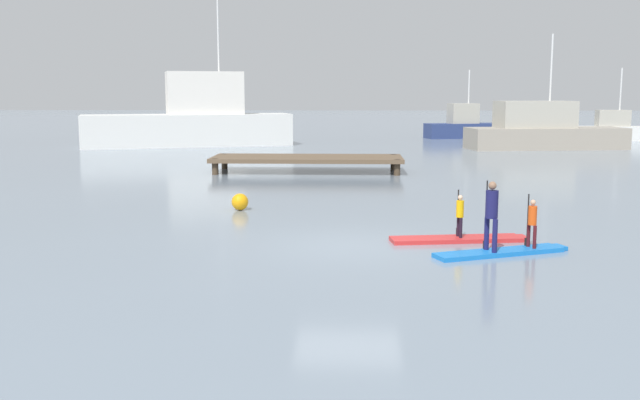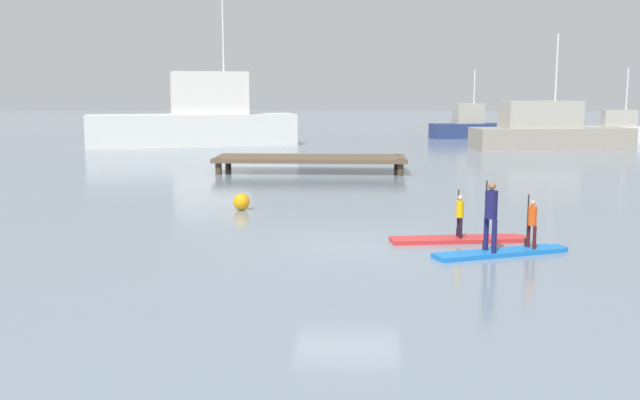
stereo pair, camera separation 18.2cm
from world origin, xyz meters
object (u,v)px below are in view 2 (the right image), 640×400
motor_boat_small_navy (620,130)px  paddler_adult (491,212)px  paddleboard_near (459,239)px  trawler_grey_distant (474,126)px  paddleboard_far (501,253)px  fishing_boat_white_large (197,120)px  paddler_child_front (532,221)px  mooring_buoy_mid (241,202)px  paddler_child_solo (460,214)px  fishing_boat_green_midground (547,131)px

motor_boat_small_navy → paddler_adult: bearing=-113.3°
paddleboard_near → trawler_grey_distant: 39.69m
paddleboard_near → paddler_adult: 1.84m
paddleboard_far → motor_boat_small_navy: motor_boat_small_navy is taller
paddleboard_near → fishing_boat_white_large: size_ratio=0.25×
paddleboard_far → paddler_child_front: 1.02m
paddleboard_near → paddleboard_far: same height
trawler_grey_distant → mooring_buoy_mid: 37.00m
paddler_child_solo → mooring_buoy_mid: (-6.00, 4.34, -0.42)m
paddleboard_near → trawler_grey_distant: trawler_grey_distant is taller
fishing_boat_white_large → fishing_boat_green_midground: 22.54m
motor_boat_small_navy → fishing_boat_green_midground: bearing=-132.7°
paddleboard_near → trawler_grey_distant: size_ratio=0.47×
paddleboard_near → paddleboard_far: (0.74, -1.41, -0.00)m
paddleboard_near → fishing_boat_white_large: 32.82m
trawler_grey_distant → motor_boat_small_navy: bearing=-14.6°
paddler_child_solo → paddler_adult: bearing=-73.6°
paddler_child_front → mooring_buoy_mid: size_ratio=2.33×
paddler_child_front → motor_boat_small_navy: size_ratio=0.20×
paddler_child_solo → motor_boat_small_navy: (16.78, 36.46, 0.13)m
motor_boat_small_navy → paddleboard_far: bearing=-113.0°
paddler_adult → trawler_grey_distant: trawler_grey_distant is taller
trawler_grey_distant → paddler_child_front: bearing=-97.3°
paddler_child_solo → fishing_boat_white_large: 32.79m
paddler_child_front → trawler_grey_distant: trawler_grey_distant is taller
paddleboard_near → paddler_child_solo: paddler_child_solo is taller
paddleboard_far → trawler_grey_distant: bearing=81.7°
fishing_boat_green_midground → motor_boat_small_navy: fishing_boat_green_midground is taller
paddleboard_near → paddleboard_far: 1.59m
fishing_boat_white_large → trawler_grey_distant: size_ratio=1.91×
paddler_child_solo → paddler_adult: (0.45, -1.53, 0.31)m
fishing_boat_green_midground → mooring_buoy_mid: 28.77m
paddleboard_far → motor_boat_small_navy: 41.15m
paddler_child_front → fishing_boat_green_midground: size_ratio=0.12×
paddler_child_solo → mooring_buoy_mid: 7.42m
mooring_buoy_mid → paddleboard_near: bearing=-36.0°
fishing_boat_white_large → motor_boat_small_navy: size_ratio=2.26×
paddleboard_near → motor_boat_small_navy: size_ratio=0.55×
fishing_boat_green_midground → paddleboard_near: bearing=-108.4°
fishing_boat_white_large → fishing_boat_green_midground: bearing=-3.9°
trawler_grey_distant → fishing_boat_green_midground: bearing=-74.8°
paddler_child_solo → paddleboard_far: paddler_child_solo is taller
motor_boat_small_navy → mooring_buoy_mid: (-22.78, -32.12, -0.55)m
fishing_boat_green_midground → paddler_child_front: bearing=-105.2°
paddler_adult → motor_boat_small_navy: size_ratio=0.25×
paddleboard_far → fishing_boat_green_midground: fishing_boat_green_midground is taller
paddleboard_far → mooring_buoy_mid: size_ratio=6.19×
paddleboard_far → trawler_grey_distant: 40.97m
paddler_child_front → mooring_buoy_mid: 9.25m
fishing_boat_green_midground → trawler_grey_distant: 10.94m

